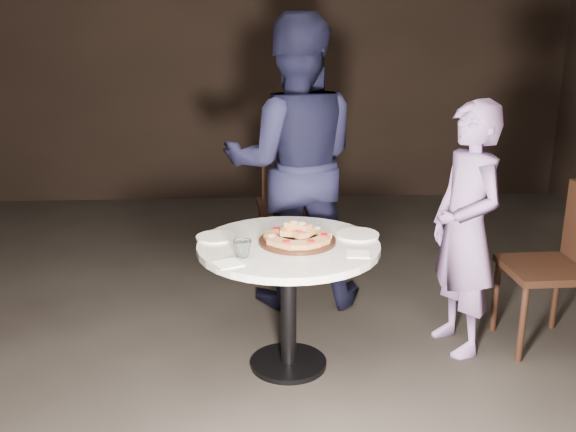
{
  "coord_description": "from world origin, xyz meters",
  "views": [
    {
      "loc": [
        -0.21,
        -3.08,
        1.8
      ],
      "look_at": [
        -0.03,
        0.07,
        0.84
      ],
      "focal_mm": 40.0,
      "sensor_mm": 36.0,
      "label": 1
    }
  ],
  "objects_px": {
    "diner_teal": "(466,229)",
    "table": "(289,267)",
    "water_glass": "(242,249)",
    "chair_right": "(563,257)",
    "chair_far": "(290,201)",
    "diner_navy": "(293,164)",
    "focaccia_pile": "(298,234)",
    "serving_board": "(297,241)"
  },
  "relations": [
    {
      "from": "chair_far",
      "to": "chair_right",
      "type": "xyz_separation_m",
      "value": [
        1.46,
        -1.23,
        -0.01
      ]
    },
    {
      "from": "water_glass",
      "to": "chair_right",
      "type": "height_order",
      "value": "chair_right"
    },
    {
      "from": "table",
      "to": "water_glass",
      "type": "xyz_separation_m",
      "value": [
        -0.23,
        -0.19,
        0.17
      ]
    },
    {
      "from": "chair_right",
      "to": "diner_teal",
      "type": "xyz_separation_m",
      "value": [
        -0.57,
        -0.0,
        0.17
      ]
    },
    {
      "from": "table",
      "to": "chair_far",
      "type": "relative_size",
      "value": 1.07
    },
    {
      "from": "chair_far",
      "to": "chair_right",
      "type": "distance_m",
      "value": 1.91
    },
    {
      "from": "chair_right",
      "to": "diner_teal",
      "type": "relative_size",
      "value": 0.66
    },
    {
      "from": "chair_far",
      "to": "diner_navy",
      "type": "height_order",
      "value": "diner_navy"
    },
    {
      "from": "chair_right",
      "to": "water_glass",
      "type": "bearing_deg",
      "value": -80.08
    },
    {
      "from": "focaccia_pile",
      "to": "water_glass",
      "type": "distance_m",
      "value": 0.34
    },
    {
      "from": "diner_teal",
      "to": "chair_far",
      "type": "bearing_deg",
      "value": -157.64
    },
    {
      "from": "serving_board",
      "to": "chair_right",
      "type": "xyz_separation_m",
      "value": [
        1.5,
        0.16,
        -0.18
      ]
    },
    {
      "from": "chair_far",
      "to": "diner_navy",
      "type": "bearing_deg",
      "value": 83.3
    },
    {
      "from": "table",
      "to": "diner_teal",
      "type": "distance_m",
      "value": 1.0
    },
    {
      "from": "serving_board",
      "to": "chair_right",
      "type": "relative_size",
      "value": 0.43
    },
    {
      "from": "chair_right",
      "to": "diner_navy",
      "type": "distance_m",
      "value": 1.68
    },
    {
      "from": "chair_far",
      "to": "diner_teal",
      "type": "distance_m",
      "value": 1.53
    },
    {
      "from": "focaccia_pile",
      "to": "chair_right",
      "type": "distance_m",
      "value": 1.52
    },
    {
      "from": "focaccia_pile",
      "to": "chair_right",
      "type": "bearing_deg",
      "value": 6.18
    },
    {
      "from": "serving_board",
      "to": "chair_right",
      "type": "bearing_deg",
      "value": 6.21
    },
    {
      "from": "focaccia_pile",
      "to": "chair_far",
      "type": "height_order",
      "value": "chair_far"
    },
    {
      "from": "table",
      "to": "chair_right",
      "type": "distance_m",
      "value": 1.56
    },
    {
      "from": "table",
      "to": "water_glass",
      "type": "distance_m",
      "value": 0.35
    },
    {
      "from": "focaccia_pile",
      "to": "diner_teal",
      "type": "distance_m",
      "value": 0.95
    },
    {
      "from": "focaccia_pile",
      "to": "diner_navy",
      "type": "relative_size",
      "value": 0.19
    },
    {
      "from": "water_glass",
      "to": "chair_far",
      "type": "height_order",
      "value": "chair_far"
    },
    {
      "from": "focaccia_pile",
      "to": "water_glass",
      "type": "bearing_deg",
      "value": -145.53
    },
    {
      "from": "serving_board",
      "to": "diner_teal",
      "type": "distance_m",
      "value": 0.95
    },
    {
      "from": "serving_board",
      "to": "chair_right",
      "type": "height_order",
      "value": "chair_right"
    },
    {
      "from": "diner_teal",
      "to": "table",
      "type": "bearing_deg",
      "value": -93.78
    },
    {
      "from": "serving_board",
      "to": "chair_far",
      "type": "bearing_deg",
      "value": 88.15
    },
    {
      "from": "serving_board",
      "to": "water_glass",
      "type": "height_order",
      "value": "water_glass"
    },
    {
      "from": "table",
      "to": "diner_teal",
      "type": "height_order",
      "value": "diner_teal"
    },
    {
      "from": "table",
      "to": "serving_board",
      "type": "relative_size",
      "value": 2.52
    },
    {
      "from": "chair_far",
      "to": "diner_navy",
      "type": "distance_m",
      "value": 0.65
    },
    {
      "from": "diner_navy",
      "to": "diner_teal",
      "type": "height_order",
      "value": "diner_navy"
    },
    {
      "from": "water_glass",
      "to": "diner_navy",
      "type": "height_order",
      "value": "diner_navy"
    },
    {
      "from": "water_glass",
      "to": "chair_right",
      "type": "bearing_deg",
      "value": 11.3
    },
    {
      "from": "water_glass",
      "to": "diner_teal",
      "type": "distance_m",
      "value": 1.27
    },
    {
      "from": "chair_right",
      "to": "diner_teal",
      "type": "height_order",
      "value": "diner_teal"
    },
    {
      "from": "chair_far",
      "to": "chair_right",
      "type": "relative_size",
      "value": 1.01
    },
    {
      "from": "focaccia_pile",
      "to": "chair_far",
      "type": "bearing_deg",
      "value": 88.25
    }
  ]
}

